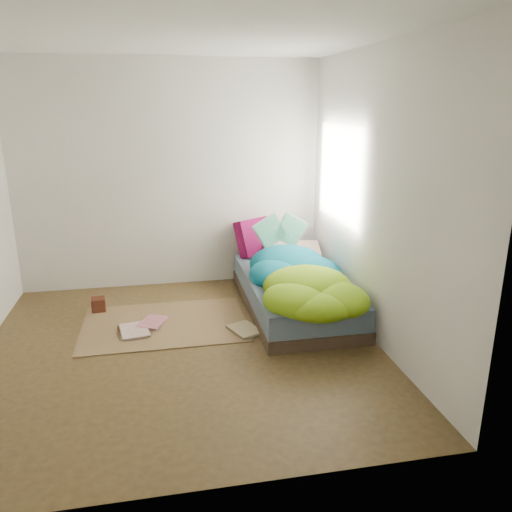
{
  "coord_description": "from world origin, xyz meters",
  "views": [
    {
      "loc": [
        -0.13,
        -4.08,
        2.1
      ],
      "look_at": [
        0.82,
        0.75,
        0.6
      ],
      "focal_mm": 35.0,
      "sensor_mm": 36.0,
      "label": 1
    }
  ],
  "objects_px": {
    "floor_book_a": "(121,333)",
    "floor_book_b": "(142,321)",
    "pillow_magenta": "(254,237)",
    "wooden_box": "(98,304)",
    "bed": "(294,293)",
    "open_book": "(281,222)"
  },
  "relations": [
    {
      "from": "wooden_box",
      "to": "floor_book_a",
      "type": "relative_size",
      "value": 0.4
    },
    {
      "from": "open_book",
      "to": "wooden_box",
      "type": "xyz_separation_m",
      "value": [
        -2.01,
        -0.2,
        -0.75
      ]
    },
    {
      "from": "bed",
      "to": "floor_book_a",
      "type": "distance_m",
      "value": 1.82
    },
    {
      "from": "floor_book_a",
      "to": "floor_book_b",
      "type": "bearing_deg",
      "value": 41.23
    },
    {
      "from": "bed",
      "to": "floor_book_b",
      "type": "relative_size",
      "value": 6.42
    },
    {
      "from": "open_book",
      "to": "floor_book_b",
      "type": "relative_size",
      "value": 1.62
    },
    {
      "from": "pillow_magenta",
      "to": "wooden_box",
      "type": "height_order",
      "value": "pillow_magenta"
    },
    {
      "from": "pillow_magenta",
      "to": "open_book",
      "type": "distance_m",
      "value": 0.55
    },
    {
      "from": "bed",
      "to": "floor_book_b",
      "type": "distance_m",
      "value": 1.61
    },
    {
      "from": "pillow_magenta",
      "to": "floor_book_a",
      "type": "relative_size",
      "value": 1.26
    },
    {
      "from": "wooden_box",
      "to": "floor_book_b",
      "type": "xyz_separation_m",
      "value": [
        0.45,
        -0.4,
        -0.05
      ]
    },
    {
      "from": "pillow_magenta",
      "to": "floor_book_b",
      "type": "xyz_separation_m",
      "value": [
        -1.34,
        -1.02,
        -0.53
      ]
    },
    {
      "from": "wooden_box",
      "to": "floor_book_a",
      "type": "distance_m",
      "value": 0.68
    },
    {
      "from": "open_book",
      "to": "wooden_box",
      "type": "bearing_deg",
      "value": -177.75
    },
    {
      "from": "bed",
      "to": "pillow_magenta",
      "type": "relative_size",
      "value": 4.53
    },
    {
      "from": "pillow_magenta",
      "to": "floor_book_b",
      "type": "height_order",
      "value": "pillow_magenta"
    },
    {
      "from": "open_book",
      "to": "wooden_box",
      "type": "distance_m",
      "value": 2.16
    },
    {
      "from": "bed",
      "to": "pillow_magenta",
      "type": "bearing_deg",
      "value": 105.87
    },
    {
      "from": "bed",
      "to": "wooden_box",
      "type": "bearing_deg",
      "value": 171.91
    },
    {
      "from": "bed",
      "to": "floor_book_a",
      "type": "height_order",
      "value": "bed"
    },
    {
      "from": "bed",
      "to": "floor_book_a",
      "type": "xyz_separation_m",
      "value": [
        -1.78,
        -0.34,
        -0.14
      ]
    },
    {
      "from": "wooden_box",
      "to": "floor_book_b",
      "type": "relative_size",
      "value": 0.44
    }
  ]
}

